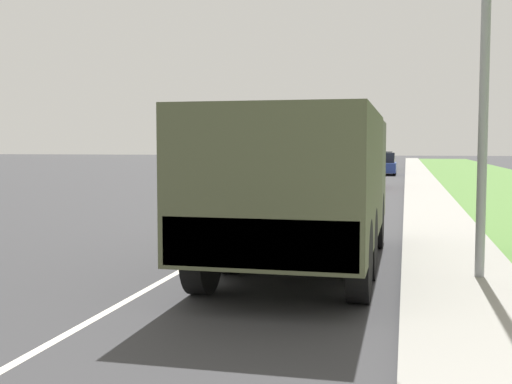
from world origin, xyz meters
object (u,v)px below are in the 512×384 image
Objects in this scene: car_nearest_ahead at (272,182)px; car_farthest_ahead at (354,158)px; car_third_ahead at (382,165)px; military_truck at (304,179)px; car_second_ahead at (360,174)px; car_fourth_ahead at (383,161)px.

car_farthest_ahead reaches higher than car_nearest_ahead.
military_truck is at bearing -90.09° from car_third_ahead.
car_second_ahead is 39.45m from car_farthest_ahead.
car_farthest_ahead is at bearing 94.97° from car_second_ahead.
military_truck reaches higher than car_fourth_ahead.
car_nearest_ahead is at bearing -89.36° from car_farthest_ahead.
car_fourth_ahead is (3.10, 32.96, 0.01)m from car_nearest_ahead.
military_truck reaches higher than car_farthest_ahead.
military_truck is 1.80× the size of car_third_ahead.
car_second_ahead is at bearing -90.46° from car_fourth_ahead.
car_fourth_ahead is (-0.31, 46.58, -0.84)m from military_truck.
car_fourth_ahead is (0.20, 25.28, 0.00)m from car_second_ahead.
military_truck is 14.07m from car_nearest_ahead.
car_second_ahead is at bearing 91.36° from military_truck.
car_second_ahead is at bearing 69.33° from car_nearest_ahead.
car_second_ahead reaches higher than car_nearest_ahead.
car_nearest_ahead is 33.10m from car_fourth_ahead.
car_nearest_ahead is 8.20m from car_second_ahead.
car_third_ahead reaches higher than car_farthest_ahead.
car_nearest_ahead is 46.97m from car_farthest_ahead.
car_nearest_ahead is 1.09× the size of car_third_ahead.
car_second_ahead is 0.95× the size of car_farthest_ahead.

